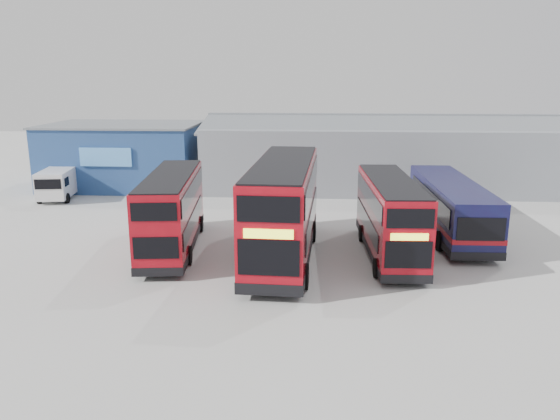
% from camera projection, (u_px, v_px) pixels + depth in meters
% --- Properties ---
extents(ground_plane, '(120.00, 120.00, 0.00)m').
position_uv_depth(ground_plane, '(280.00, 260.00, 27.31)').
color(ground_plane, '#A7A7A1').
rests_on(ground_plane, ground).
extents(office_block, '(12.30, 8.32, 5.12)m').
position_uv_depth(office_block, '(125.00, 155.00, 44.97)').
color(office_block, navy).
rests_on(office_block, ground).
extents(maintenance_shed, '(30.50, 12.00, 5.89)m').
position_uv_depth(maintenance_shed, '(391.00, 153.00, 45.54)').
color(maintenance_shed, gray).
rests_on(maintenance_shed, ground).
extents(double_decker_left, '(3.30, 9.78, 4.06)m').
position_uv_depth(double_decker_left, '(172.00, 213.00, 28.52)').
color(double_decker_left, '#9F0915').
rests_on(double_decker_left, ground).
extents(double_decker_centre, '(3.37, 11.78, 4.93)m').
position_uv_depth(double_decker_centre, '(283.00, 211.00, 27.10)').
color(double_decker_centre, '#9F0915').
rests_on(double_decker_centre, ground).
extents(double_decker_right, '(2.68, 9.48, 3.97)m').
position_uv_depth(double_decker_right, '(390.00, 218.00, 27.61)').
color(double_decker_right, '#9F0915').
rests_on(double_decker_right, ground).
extents(single_decker_blue, '(2.93, 11.50, 3.10)m').
position_uv_depth(single_decker_blue, '(450.00, 208.00, 31.46)').
color(single_decker_blue, '#0D133B').
rests_on(single_decker_blue, ground).
extents(panel_van, '(2.77, 5.32, 2.22)m').
position_uv_depth(panel_van, '(59.00, 182.00, 40.65)').
color(panel_van, silver).
rests_on(panel_van, ground).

